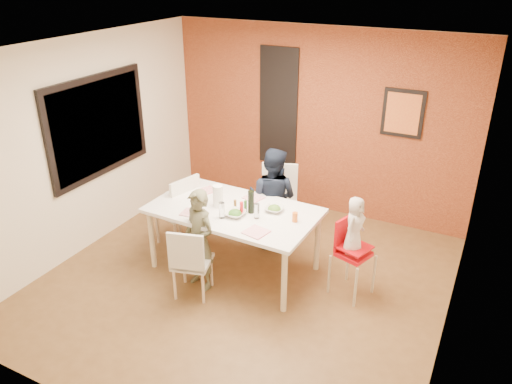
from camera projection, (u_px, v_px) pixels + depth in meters
The scene contains 35 objects.
ground at pixel (245, 281), 5.98m from camera, with size 4.50×4.50×0.00m, color brown.
ceiling at pixel (242, 50), 4.82m from camera, with size 4.50×4.50×0.02m, color white.
wall_back at pixel (317, 122), 7.21m from camera, with size 4.50×0.02×2.70m, color beige.
wall_front at pixel (95, 289), 3.59m from camera, with size 4.50×0.02×2.70m, color beige.
wall_left at pixel (87, 145), 6.32m from camera, with size 0.02×4.50×2.70m, color beige.
wall_right at pixel (464, 223), 4.48m from camera, with size 0.02×4.50×2.70m, color beige.
brick_accent_wall at pixel (317, 122), 7.20m from camera, with size 4.50×0.02×2.70m, color maroon.
picture_window_frame at pixel (98, 126), 6.39m from camera, with size 0.05×1.70×1.30m, color black.
picture_window_pane at pixel (99, 126), 6.38m from camera, with size 0.02×1.55×1.15m, color black.
glassblock_strip at pixel (279, 107), 7.37m from camera, with size 0.55×0.03×1.70m, color silver.
glassblock_surround at pixel (278, 107), 7.36m from camera, with size 0.60×0.03×1.76m, color black.
art_print_frame at pixel (403, 113), 6.56m from camera, with size 0.54×0.03×0.64m, color black.
art_print_canvas at pixel (403, 114), 6.55m from camera, with size 0.44×0.01×0.54m, color orange.
dining_table at pixel (234, 214), 5.91m from camera, with size 2.01×1.16×0.82m.
chair_near at pixel (190, 260), 5.50m from camera, with size 0.50×0.50×0.87m.
chair_far at pixel (278, 198), 6.69m from camera, with size 0.60×0.60×1.04m.
chair_left at pixel (180, 207), 6.49m from camera, with size 0.57×0.57×1.00m.
high_chair at pixel (351, 250), 5.56m from camera, with size 0.48×0.48×0.92m.
child_near at pixel (199, 240), 5.64m from camera, with size 0.45×0.29×1.22m, color brown.
child_far at pixel (273, 199), 6.43m from camera, with size 0.67×0.52×1.38m, color black.
toddler at pixel (354, 226), 5.40m from camera, with size 0.33×0.21×0.67m, color beige.
plate_near_left at pixel (190, 213), 5.78m from camera, with size 0.20×0.20×0.01m, color silver.
plate_far_mid at pixel (254, 198), 6.14m from camera, with size 0.21×0.21×0.01m, color white.
plate_near_right at pixel (256, 232), 5.37m from camera, with size 0.24×0.24×0.01m, color white.
plate_far_left at pixel (208, 190), 6.35m from camera, with size 0.20×0.20×0.01m, color white.
salad_bowl_a at pixel (235, 214), 5.71m from camera, with size 0.24×0.24×0.06m, color white.
salad_bowl_b at pixel (274, 209), 5.82m from camera, with size 0.22×0.22×0.05m, color silver.
wine_bottle at pixel (251, 202), 5.74m from camera, with size 0.07×0.07×0.27m, color black.
wine_glass_a at pixel (222, 210), 5.64m from camera, with size 0.07×0.07×0.19m, color white.
wine_glass_b at pixel (257, 211), 5.64m from camera, with size 0.06×0.06×0.18m, color white.
paper_towel_roll at pixel (218, 196), 5.88m from camera, with size 0.12×0.12×0.27m, color white.
condiment_red at pixel (242, 208), 5.73m from camera, with size 0.04×0.04×0.15m, color red.
condiment_green at pixel (245, 206), 5.79m from camera, with size 0.04×0.04×0.14m, color #317B29.
condiment_brown at pixel (235, 205), 5.83m from camera, with size 0.03×0.03×0.13m, color brown.
sippy_cup at pixel (295, 217), 5.58m from camera, with size 0.06×0.06×0.11m, color orange.
Camera 1 is at (2.37, -4.35, 3.51)m, focal length 35.00 mm.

